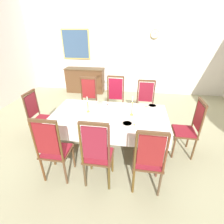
{
  "coord_description": "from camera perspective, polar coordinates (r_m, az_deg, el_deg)",
  "views": [
    {
      "loc": [
        0.47,
        -3.0,
        2.28
      ],
      "look_at": [
        0.05,
        -0.23,
        0.82
      ],
      "focal_mm": 26.47,
      "sensor_mm": 36.0,
      "label": 1
    }
  ],
  "objects": [
    {
      "name": "chair_south_a",
      "position": [
        2.75,
        -19.57,
        -11.83
      ],
      "size": [
        0.44,
        0.42,
        1.19
      ],
      "color": "brown",
      "rests_on": "ground"
    },
    {
      "name": "tablecloth",
      "position": [
        3.24,
        -0.87,
        -1.71
      ],
      "size": [
        2.21,
        1.11,
        0.32
      ],
      "color": "white",
      "rests_on": "dining_table"
    },
    {
      "name": "chair_north_c",
      "position": [
        4.11,
        11.35,
        2.76
      ],
      "size": [
        0.44,
        0.42,
        1.16
      ],
      "rotation": [
        0.0,
        0.0,
        3.14
      ],
      "color": "#543022",
      "rests_on": "ground"
    },
    {
      "name": "chair_south_c",
      "position": [
        2.51,
        12.48,
        -15.65
      ],
      "size": [
        0.44,
        0.42,
        1.15
      ],
      "color": "#552E25",
      "rests_on": "ground"
    },
    {
      "name": "chair_south_b",
      "position": [
        2.53,
        -5.08,
        -13.91
      ],
      "size": [
        0.44,
        0.42,
        1.21
      ],
      "color": "brown",
      "rests_on": "ground"
    },
    {
      "name": "candlestick_west",
      "position": [
        3.24,
        -8.4,
        1.99
      ],
      "size": [
        0.07,
        0.07,
        0.32
      ],
      "color": "gold",
      "rests_on": "tablecloth"
    },
    {
      "name": "bowl_near_left",
      "position": [
        3.5,
        10.26,
        1.94
      ],
      "size": [
        0.15,
        0.15,
        0.03
      ],
      "color": "white",
      "rests_on": "tablecloth"
    },
    {
      "name": "chair_north_a",
      "position": [
        4.27,
        -8.31,
        4.06
      ],
      "size": [
        0.44,
        0.42,
        1.17
      ],
      "rotation": [
        0.0,
        0.0,
        3.14
      ],
      "color": "brown",
      "rests_on": "ground"
    },
    {
      "name": "sideboard",
      "position": [
        6.44,
        -9.25,
        10.75
      ],
      "size": [
        1.44,
        0.48,
        0.9
      ],
      "rotation": [
        0.0,
        0.0,
        3.14
      ],
      "color": "brown",
      "rests_on": "ground"
    },
    {
      "name": "soup_tureen",
      "position": [
        3.17,
        -1.66,
        1.07
      ],
      "size": [
        0.24,
        0.24,
        0.2
      ],
      "color": "white",
      "rests_on": "tablecloth"
    },
    {
      "name": "dining_table",
      "position": [
        3.24,
        -0.87,
        -1.74
      ],
      "size": [
        2.19,
        1.09,
        0.77
      ],
      "color": "brown",
      "rests_on": "ground"
    },
    {
      "name": "bowl_far_right",
      "position": [
        3.54,
        13.73,
        1.96
      ],
      "size": [
        0.19,
        0.19,
        0.05
      ],
      "color": "white",
      "rests_on": "tablecloth"
    },
    {
      "name": "bowl_near_right",
      "position": [
        2.83,
        5.27,
        -4.19
      ],
      "size": [
        0.2,
        0.2,
        0.05
      ],
      "color": "white",
      "rests_on": "tablecloth"
    },
    {
      "name": "chair_head_west",
      "position": [
        3.81,
        -23.74,
        -1.38
      ],
      "size": [
        0.42,
        0.44,
        1.13
      ],
      "rotation": [
        0.0,
        0.0,
        -1.57
      ],
      "color": "#572F27",
      "rests_on": "ground"
    },
    {
      "name": "framed_painting",
      "position": [
        6.55,
        -12.4,
        21.86
      ],
      "size": [
        1.02,
        0.05,
        1.02
      ],
      "color": "#D1B251"
    },
    {
      "name": "candlestick_east",
      "position": [
        3.1,
        6.94,
        1.46
      ],
      "size": [
        0.07,
        0.07,
        0.38
      ],
      "color": "gold",
      "rests_on": "tablecloth"
    },
    {
      "name": "chair_head_east",
      "position": [
        3.42,
        24.96,
        -4.97
      ],
      "size": [
        0.42,
        0.44,
        1.14
      ],
      "rotation": [
        0.0,
        0.0,
        1.57
      ],
      "color": "brown",
      "rests_on": "ground"
    },
    {
      "name": "back_wall",
      "position": [
        6.23,
        4.61,
        22.74
      ],
      "size": [
        7.21,
        0.08,
        3.53
      ],
      "primitive_type": "cube",
      "color": "silver",
      "rests_on": "ground"
    },
    {
      "name": "spoon_primary",
      "position": [
        3.54,
        11.78,
        1.79
      ],
      "size": [
        0.06,
        0.17,
        0.01
      ],
      "rotation": [
        0.0,
        0.0,
        0.28
      ],
      "color": "gold",
      "rests_on": "tablecloth"
    },
    {
      "name": "mounted_clock",
      "position": [
        6.14,
        14.57,
        24.63
      ],
      "size": [
        0.28,
        0.06,
        0.28
      ],
      "color": "#D1B251"
    },
    {
      "name": "ground",
      "position": [
        3.81,
        -0.26,
        -9.56
      ],
      "size": [
        7.21,
        6.3,
        0.04
      ],
      "primitive_type": "cube",
      "color": "tan"
    },
    {
      "name": "chair_north_b",
      "position": [
        4.13,
        0.98,
        3.79
      ],
      "size": [
        0.44,
        0.42,
        1.22
      ],
      "rotation": [
        0.0,
        0.0,
        3.14
      ],
      "color": "brown",
      "rests_on": "ground"
    },
    {
      "name": "spoon_secondary",
      "position": [
        2.86,
        7.74,
        -4.46
      ],
      "size": [
        0.05,
        0.18,
        0.01
      ],
      "rotation": [
        0.0,
        0.0,
        0.19
      ],
      "color": "gold",
      "rests_on": "tablecloth"
    },
    {
      "name": "bowl_far_left",
      "position": [
        3.61,
        -4.21,
        3.09
      ],
      "size": [
        0.17,
        0.17,
        0.03
      ],
      "color": "white",
      "rests_on": "tablecloth"
    }
  ]
}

